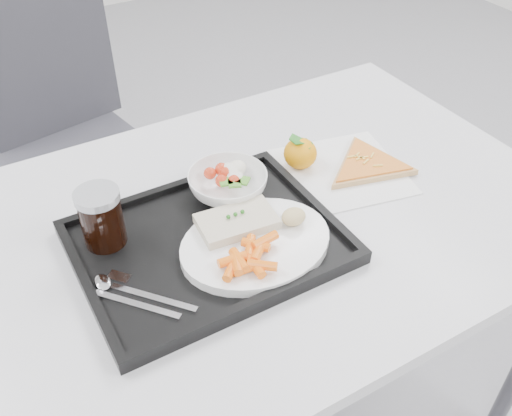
{
  "coord_description": "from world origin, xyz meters",
  "views": [
    {
      "loc": [
        -0.41,
        -0.41,
        1.45
      ],
      "look_at": [
        -0.0,
        0.29,
        0.77
      ],
      "focal_mm": 40.0,
      "sensor_mm": 36.0,
      "label": 1
    }
  ],
  "objects": [
    {
      "name": "cola_glass",
      "position": [
        -0.27,
        0.35,
        0.82
      ],
      "size": [
        0.08,
        0.08,
        0.11
      ],
      "color": "black",
      "rests_on": "tray"
    },
    {
      "name": "dinner_plate",
      "position": [
        -0.05,
        0.21,
        0.77
      ],
      "size": [
        0.27,
        0.27,
        0.02
      ],
      "color": "white",
      "rests_on": "tray"
    },
    {
      "name": "pizza_slice",
      "position": [
        0.28,
        0.31,
        0.76
      ],
      "size": [
        0.27,
        0.27,
        0.02
      ],
      "color": "tan",
      "rests_on": "napkin"
    },
    {
      "name": "salad_bowl",
      "position": [
        -0.02,
        0.36,
        0.79
      ],
      "size": [
        0.15,
        0.15,
        0.05
      ],
      "color": "white",
      "rests_on": "tray"
    },
    {
      "name": "chair",
      "position": [
        -0.16,
        1.16,
        0.54
      ],
      "size": [
        0.49,
        0.49,
        0.93
      ],
      "color": "#35343B",
      "rests_on": "ground"
    },
    {
      "name": "cutlery",
      "position": [
        -0.28,
        0.22,
        0.77
      ],
      "size": [
        0.14,
        0.15,
        0.01
      ],
      "color": "silver",
      "rests_on": "tray"
    },
    {
      "name": "bread_roll",
      "position": [
        0.03,
        0.21,
        0.8
      ],
      "size": [
        0.05,
        0.04,
        0.03
      ],
      "color": "tan",
      "rests_on": "dinner_plate"
    },
    {
      "name": "carrot_pile",
      "position": [
        -0.09,
        0.16,
        0.8
      ],
      "size": [
        0.12,
        0.1,
        0.03
      ],
      "color": "orange",
      "rests_on": "dinner_plate"
    },
    {
      "name": "napkin",
      "position": [
        0.22,
        0.33,
        0.75
      ],
      "size": [
        0.29,
        0.29,
        0.0
      ],
      "color": "white",
      "rests_on": "table"
    },
    {
      "name": "tray",
      "position": [
        -0.12,
        0.26,
        0.76
      ],
      "size": [
        0.45,
        0.35,
        0.03
      ],
      "color": "black",
      "rests_on": "table"
    },
    {
      "name": "tangerine",
      "position": [
        0.16,
        0.38,
        0.79
      ],
      "size": [
        0.09,
        0.09,
        0.07
      ],
      "color": "orange",
      "rests_on": "napkin"
    },
    {
      "name": "table",
      "position": [
        0.0,
        0.3,
        0.68
      ],
      "size": [
        1.2,
        0.8,
        0.75
      ],
      "color": "silver",
      "rests_on": "ground"
    },
    {
      "name": "fish_fillet",
      "position": [
        -0.06,
        0.26,
        0.79
      ],
      "size": [
        0.14,
        0.1,
        0.03
      ],
      "color": "beige",
      "rests_on": "dinner_plate"
    },
    {
      "name": "salad_contents",
      "position": [
        -0.01,
        0.38,
        0.8
      ],
      "size": [
        0.09,
        0.09,
        0.03
      ],
      "color": "red",
      "rests_on": "salad_bowl"
    }
  ]
}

